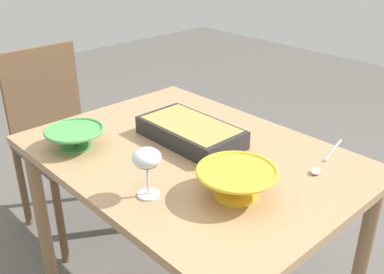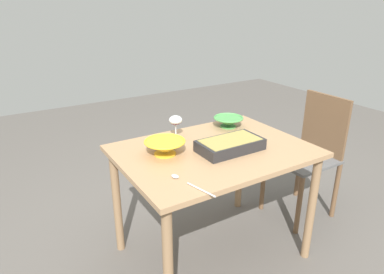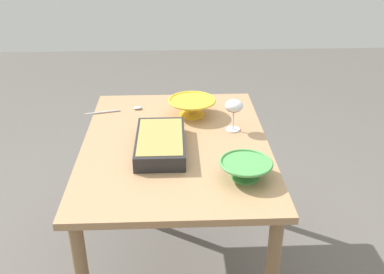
{
  "view_description": "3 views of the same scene",
  "coord_description": "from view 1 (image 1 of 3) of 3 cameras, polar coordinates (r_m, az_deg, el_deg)",
  "views": [
    {
      "loc": [
        0.98,
        -0.91,
        1.46
      ],
      "look_at": [
        0.03,
        -0.02,
        0.83
      ],
      "focal_mm": 41.34,
      "sensor_mm": 36.0,
      "label": 1
    },
    {
      "loc": [
        1.09,
        1.53,
        1.57
      ],
      "look_at": [
        0.1,
        -0.09,
        0.82
      ],
      "focal_mm": 32.44,
      "sensor_mm": 36.0,
      "label": 2
    },
    {
      "loc": [
        -1.75,
        -0.0,
        1.68
      ],
      "look_at": [
        -0.01,
        -0.07,
        0.78
      ],
      "focal_mm": 41.87,
      "sensor_mm": 36.0,
      "label": 3
    }
  ],
  "objects": [
    {
      "name": "casserole_dish",
      "position": [
        1.58,
        -0.17,
        0.76
      ],
      "size": [
        0.38,
        0.21,
        0.07
      ],
      "color": "#262628",
      "rests_on": "dining_table"
    },
    {
      "name": "mixing_bowl",
      "position": [
        1.58,
        -14.84,
        0.04
      ],
      "size": [
        0.21,
        0.21,
        0.07
      ],
      "color": "#4C994C",
      "rests_on": "dining_table"
    },
    {
      "name": "wine_glass",
      "position": [
        1.23,
        -5.85,
        -3.05
      ],
      "size": [
        0.08,
        0.08,
        0.15
      ],
      "color": "white",
      "rests_on": "dining_table"
    },
    {
      "name": "small_bowl",
      "position": [
        1.26,
        5.79,
        -5.66
      ],
      "size": [
        0.24,
        0.24,
        0.09
      ],
      "color": "yellow",
      "rests_on": "dining_table"
    },
    {
      "name": "dining_table",
      "position": [
        1.56,
        -0.15,
        -5.25
      ],
      "size": [
        1.12,
        0.82,
        0.75
      ],
      "color": "tan",
      "rests_on": "ground_plane"
    },
    {
      "name": "serving_spoon",
      "position": [
        1.5,
        16.51,
        -3.18
      ],
      "size": [
        0.09,
        0.29,
        0.01
      ],
      "color": "silver",
      "rests_on": "dining_table"
    },
    {
      "name": "chair",
      "position": [
        2.3,
        -16.78,
        0.22
      ],
      "size": [
        0.43,
        0.41,
        0.93
      ],
      "color": "#595959",
      "rests_on": "ground_plane"
    }
  ]
}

